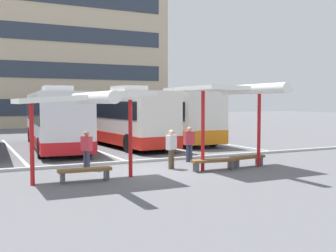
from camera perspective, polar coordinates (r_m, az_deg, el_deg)
name	(u,v)px	position (r m, az deg, el deg)	size (l,w,h in m)	color
ground_plane	(152,171)	(16.07, -2.21, -6.22)	(160.00, 160.00, 0.00)	slate
terminal_building	(25,43)	(52.32, -19.20, 10.88)	(30.36, 14.98, 22.13)	#C6B293
coach_bus_1	(55,119)	(24.78, -15.46, 0.88)	(3.46, 12.22, 3.54)	silver
coach_bus_2	(120,118)	(25.54, -6.71, 1.12)	(3.14, 11.03, 3.61)	silver
coach_bus_3	(172,117)	(27.76, 0.56, 1.24)	(3.26, 10.72, 3.59)	silver
lane_stripe_1	(13,150)	(24.30, -20.74, -3.17)	(0.16, 14.00, 0.01)	white
lane_stripe_2	(87,147)	(25.03, -11.15, -2.83)	(0.16, 14.00, 0.01)	white
lane_stripe_3	(151,144)	(26.42, -2.34, -2.45)	(0.16, 14.00, 0.01)	white
lane_stripe_4	(207,141)	(28.36, 5.42, -2.07)	(0.16, 14.00, 0.01)	white
waiting_shelter_0	(85,99)	(13.77, -11.40, 3.64)	(4.34, 4.49, 3.05)	red
bench_0	(85,172)	(14.12, -11.46, -6.22)	(1.79, 0.49, 0.45)	brown
waiting_shelter_1	(236,91)	(16.28, 9.45, 4.75)	(3.69, 4.50, 3.32)	red
bench_1	(214,162)	(16.09, 6.37, -5.00)	(1.84, 0.60, 0.45)	brown
bench_2	(248,159)	(17.30, 10.98, -4.47)	(1.65, 0.60, 0.45)	brown
platform_kerb	(131,162)	(18.12, -5.12, -4.94)	(44.00, 0.24, 0.12)	#ADADA8
waiting_passenger_0	(189,142)	(18.33, 2.97, -2.22)	(0.47, 0.26, 1.57)	#33384C
waiting_passenger_1	(87,148)	(16.41, -11.22, -3.01)	(0.41, 0.49, 1.54)	#33384C
waiting_passenger_2	(171,147)	(16.38, 0.47, -2.88)	(0.50, 0.40, 1.57)	brown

